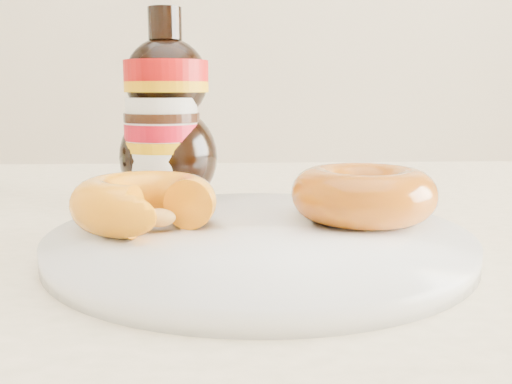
{
  "coord_description": "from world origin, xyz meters",
  "views": [
    {
      "loc": [
        0.02,
        -0.37,
        0.87
      ],
      "look_at": [
        0.04,
        0.09,
        0.79
      ],
      "focal_mm": 40.0,
      "sensor_mm": 36.0,
      "label": 1
    }
  ],
  "objects_px": {
    "nutella_jar": "(163,147)",
    "syrup_bottle": "(167,107)",
    "donut_bitten": "(145,202)",
    "plate": "(260,240)",
    "dining_table": "(210,324)",
    "donut_whole": "(363,194)"
  },
  "relations": [
    {
      "from": "nutella_jar",
      "to": "syrup_bottle",
      "type": "bearing_deg",
      "value": 49.09
    },
    {
      "from": "donut_bitten",
      "to": "syrup_bottle",
      "type": "bearing_deg",
      "value": 104.81
    },
    {
      "from": "donut_bitten",
      "to": "syrup_bottle",
      "type": "height_order",
      "value": "syrup_bottle"
    },
    {
      "from": "donut_bitten",
      "to": "syrup_bottle",
      "type": "xyz_separation_m",
      "value": [
        0.0,
        0.17,
        0.07
      ]
    },
    {
      "from": "nutella_jar",
      "to": "plate",
      "type": "bearing_deg",
      "value": -64.22
    },
    {
      "from": "dining_table",
      "to": "donut_whole",
      "type": "xyz_separation_m",
      "value": [
        0.12,
        -0.03,
        0.12
      ]
    },
    {
      "from": "dining_table",
      "to": "plate",
      "type": "xyz_separation_m",
      "value": [
        0.04,
        -0.06,
        0.09
      ]
    },
    {
      "from": "dining_table",
      "to": "syrup_bottle",
      "type": "height_order",
      "value": "syrup_bottle"
    },
    {
      "from": "dining_table",
      "to": "syrup_bottle",
      "type": "distance_m",
      "value": 0.23
    },
    {
      "from": "donut_bitten",
      "to": "syrup_bottle",
      "type": "distance_m",
      "value": 0.19
    },
    {
      "from": "dining_table",
      "to": "donut_whole",
      "type": "bearing_deg",
      "value": -12.74
    },
    {
      "from": "donut_bitten",
      "to": "nutella_jar",
      "type": "xyz_separation_m",
      "value": [
        -0.0,
        0.17,
        0.02
      ]
    },
    {
      "from": "plate",
      "to": "donut_bitten",
      "type": "distance_m",
      "value": 0.09
    },
    {
      "from": "donut_bitten",
      "to": "nutella_jar",
      "type": "bearing_deg",
      "value": 106.51
    },
    {
      "from": "dining_table",
      "to": "syrup_bottle",
      "type": "xyz_separation_m",
      "value": [
        -0.04,
        0.13,
        0.18
      ]
    },
    {
      "from": "nutella_jar",
      "to": "syrup_bottle",
      "type": "height_order",
      "value": "syrup_bottle"
    },
    {
      "from": "nutella_jar",
      "to": "donut_whole",
      "type": "bearing_deg",
      "value": -40.99
    },
    {
      "from": "donut_bitten",
      "to": "donut_whole",
      "type": "xyz_separation_m",
      "value": [
        0.17,
        0.02,
        0.0
      ]
    },
    {
      "from": "syrup_bottle",
      "to": "dining_table",
      "type": "bearing_deg",
      "value": -70.86
    },
    {
      "from": "donut_whole",
      "to": "syrup_bottle",
      "type": "height_order",
      "value": "syrup_bottle"
    },
    {
      "from": "plate",
      "to": "syrup_bottle",
      "type": "relative_size",
      "value": 1.54
    },
    {
      "from": "donut_bitten",
      "to": "syrup_bottle",
      "type": "relative_size",
      "value": 0.55
    }
  ]
}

